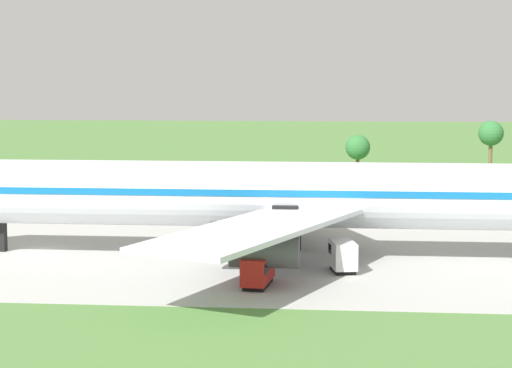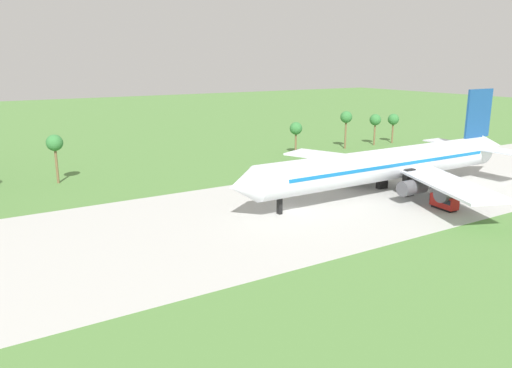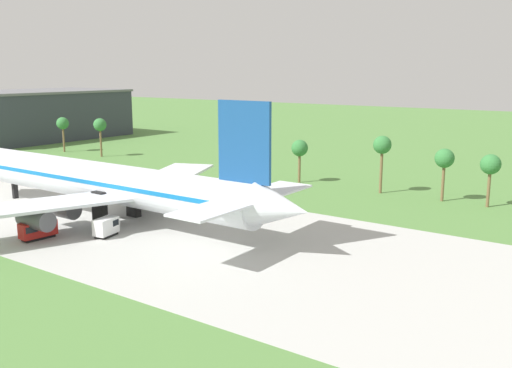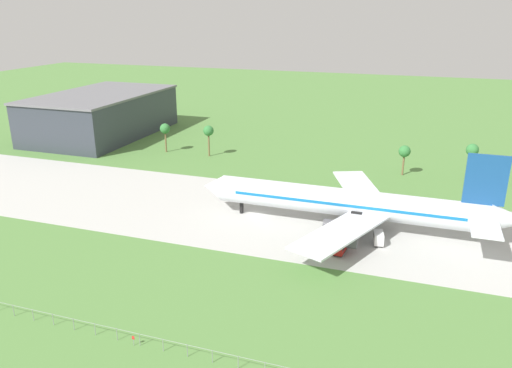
{
  "view_description": "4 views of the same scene",
  "coord_description": "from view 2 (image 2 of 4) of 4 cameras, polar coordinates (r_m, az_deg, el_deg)",
  "views": [
    {
      "loc": [
        30.51,
        -90.49,
        17.27
      ],
      "look_at": [
        22.14,
        -0.86,
        7.14
      ],
      "focal_mm": 65.0,
      "sensor_mm": 36.0,
      "label": 1
    },
    {
      "loc": [
        -51.87,
        -70.49,
        26.61
      ],
      "look_at": [
        -8.56,
        -0.86,
        6.14
      ],
      "focal_mm": 35.0,
      "sensor_mm": 36.0,
      "label": 2
    },
    {
      "loc": [
        95.52,
        -61.3,
        24.24
      ],
      "look_at": [
        52.84,
        -0.86,
        9.35
      ],
      "focal_mm": 40.0,
      "sensor_mm": 36.0,
      "label": 3
    },
    {
      "loc": [
        37.25,
        -109.41,
        48.33
      ],
      "look_at": [
        -1.83,
        5.0,
        6.0
      ],
      "focal_mm": 35.0,
      "sensor_mm": 36.0,
      "label": 4
    }
  ],
  "objects": [
    {
      "name": "jet_airliner",
      "position": [
        104.94,
        15.24,
        2.23
      ],
      "size": [
        74.57,
        56.28,
        20.26
      ],
      "color": "silver",
      "rests_on": "ground_plane"
    },
    {
      "name": "taxiway_strip",
      "position": [
        91.47,
        4.28,
        -2.93
      ],
      "size": [
        320.0,
        44.0,
        0.02
      ],
      "color": "#B2B2AD",
      "rests_on": "ground_plane"
    },
    {
      "name": "fuel_truck",
      "position": [
        97.23,
        20.78,
        -1.94
      ],
      "size": [
        2.54,
        5.4,
        2.64
      ],
      "color": "black",
      "rests_on": "ground_plane"
    },
    {
      "name": "palm_tree_row",
      "position": [
        138.03,
        1.33,
        6.37
      ],
      "size": [
        124.92,
        3.6,
        11.52
      ],
      "color": "brown",
      "rests_on": "ground_plane"
    },
    {
      "name": "ground_plane",
      "position": [
        91.48,
        4.28,
        -2.94
      ],
      "size": [
        600.0,
        600.0,
        0.0
      ],
      "primitive_type": "plane",
      "color": "#517F3D"
    },
    {
      "name": "baggage_tug",
      "position": [
        106.66,
        20.26,
        -0.49
      ],
      "size": [
        2.71,
        4.19,
        2.8
      ],
      "color": "black",
      "rests_on": "ground_plane"
    }
  ]
}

